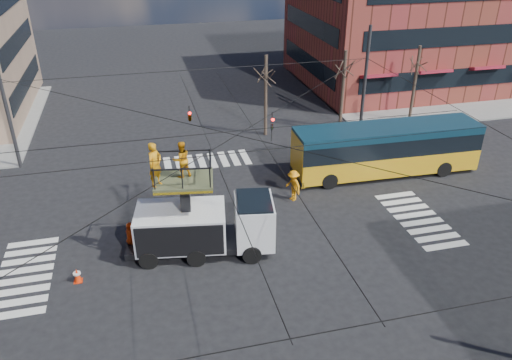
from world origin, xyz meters
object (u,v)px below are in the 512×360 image
(worker_ground, at_px, (131,239))
(flagger, at_px, (293,185))
(utility_truck, at_px, (204,216))
(traffic_cone, at_px, (77,275))
(city_bus, at_px, (386,149))

(worker_ground, bearing_deg, flagger, -85.98)
(utility_truck, relative_size, worker_ground, 4.02)
(traffic_cone, distance_m, worker_ground, 2.90)
(city_bus, height_order, traffic_cone, city_bus)
(worker_ground, bearing_deg, city_bus, -87.64)
(city_bus, xyz_separation_m, traffic_cone, (-18.24, -6.52, -1.38))
(worker_ground, bearing_deg, utility_truck, -113.32)
(city_bus, distance_m, worker_ground, 16.61)
(worker_ground, xyz_separation_m, flagger, (9.15, 3.24, 0.02))
(flagger, bearing_deg, worker_ground, -89.68)
(utility_truck, xyz_separation_m, flagger, (5.68, 3.72, -1.05))
(utility_truck, bearing_deg, flagger, 42.43)
(city_bus, relative_size, traffic_cone, 17.12)
(worker_ground, bearing_deg, traffic_cone, 104.97)
(worker_ground, height_order, flagger, flagger)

